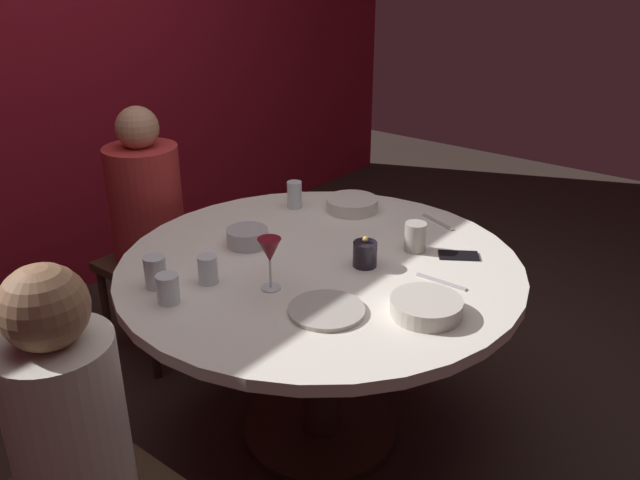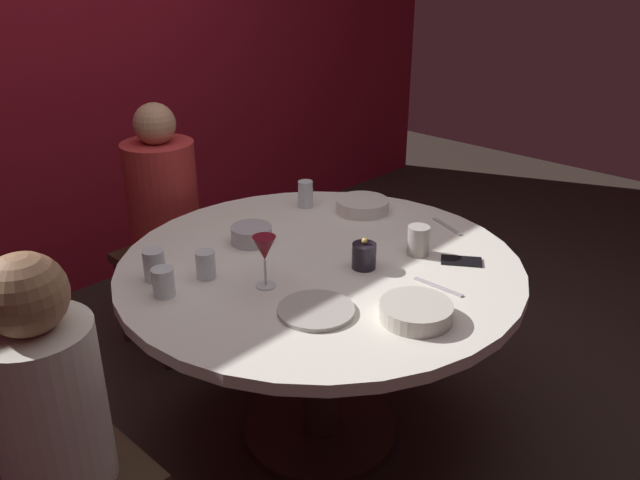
{
  "view_description": "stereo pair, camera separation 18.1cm",
  "coord_description": "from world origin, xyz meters",
  "px_view_note": "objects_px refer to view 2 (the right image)",
  "views": [
    {
      "loc": [
        -1.59,
        -1.24,
        1.75
      ],
      "look_at": [
        0.0,
        0.0,
        0.84
      ],
      "focal_mm": 36.06,
      "sensor_mm": 36.0,
      "label": 1
    },
    {
      "loc": [
        -1.47,
        -1.38,
        1.75
      ],
      "look_at": [
        0.0,
        0.0,
        0.84
      ],
      "focal_mm": 36.06,
      "sensor_mm": 36.0,
      "label": 2
    }
  ],
  "objects_px": {
    "dinner_plate": "(316,310)",
    "bowl_small_white": "(416,312)",
    "cup_far_edge": "(206,265)",
    "cup_by_left_diner": "(154,265)",
    "dining_table": "(320,297)",
    "bowl_serving_large": "(251,234)",
    "bowl_salad_center": "(362,205)",
    "wine_glass": "(264,250)",
    "seated_diner_left": "(49,408)",
    "cup_by_right_diner": "(163,282)",
    "cup_center_front": "(305,194)",
    "cup_near_candle": "(418,240)",
    "seated_diner_back": "(163,203)",
    "cell_phone": "(461,261)",
    "candle_holder": "(364,256)"
  },
  "relations": [
    {
      "from": "bowl_salad_center",
      "to": "cup_by_right_diner",
      "type": "xyz_separation_m",
      "value": [
        -0.97,
        -0.0,
        0.02
      ]
    },
    {
      "from": "cell_phone",
      "to": "dinner_plate",
      "type": "bearing_deg",
      "value": -45.93
    },
    {
      "from": "wine_glass",
      "to": "bowl_small_white",
      "type": "xyz_separation_m",
      "value": [
        0.17,
        -0.47,
        -0.1
      ]
    },
    {
      "from": "dinner_plate",
      "to": "bowl_small_white",
      "type": "height_order",
      "value": "bowl_small_white"
    },
    {
      "from": "seated_diner_left",
      "to": "cup_near_candle",
      "type": "relative_size",
      "value": 10.69
    },
    {
      "from": "bowl_small_white",
      "to": "cup_far_edge",
      "type": "height_order",
      "value": "cup_far_edge"
    },
    {
      "from": "seated_diner_back",
      "to": "cup_by_left_diner",
      "type": "bearing_deg",
      "value": -35.5
    },
    {
      "from": "seated_diner_left",
      "to": "wine_glass",
      "type": "distance_m",
      "value": 0.76
    },
    {
      "from": "dining_table",
      "to": "wine_glass",
      "type": "distance_m",
      "value": 0.37
    },
    {
      "from": "dining_table",
      "to": "cell_phone",
      "type": "bearing_deg",
      "value": -47.79
    },
    {
      "from": "wine_glass",
      "to": "bowl_salad_center",
      "type": "xyz_separation_m",
      "value": [
        0.71,
        0.19,
        -0.1
      ]
    },
    {
      "from": "cup_near_candle",
      "to": "cup_by_left_diner",
      "type": "bearing_deg",
      "value": 145.75
    },
    {
      "from": "wine_glass",
      "to": "cup_center_front",
      "type": "xyz_separation_m",
      "value": [
        0.59,
        0.4,
        -0.07
      ]
    },
    {
      "from": "dinner_plate",
      "to": "bowl_small_white",
      "type": "bearing_deg",
      "value": -54.47
    },
    {
      "from": "seated_diner_left",
      "to": "cup_by_right_diner",
      "type": "height_order",
      "value": "seated_diner_left"
    },
    {
      "from": "seated_diner_back",
      "to": "dinner_plate",
      "type": "distance_m",
      "value": 1.22
    },
    {
      "from": "candle_holder",
      "to": "cup_near_candle",
      "type": "bearing_deg",
      "value": -18.33
    },
    {
      "from": "cup_near_candle",
      "to": "bowl_salad_center",
      "type": "bearing_deg",
      "value": 66.33
    },
    {
      "from": "bowl_serving_large",
      "to": "cup_center_front",
      "type": "height_order",
      "value": "cup_center_front"
    },
    {
      "from": "cell_phone",
      "to": "cup_far_edge",
      "type": "relative_size",
      "value": 1.5
    },
    {
      "from": "cup_near_candle",
      "to": "bowl_small_white",
      "type": "bearing_deg",
      "value": -145.37
    },
    {
      "from": "dinner_plate",
      "to": "bowl_serving_large",
      "type": "distance_m",
      "value": 0.56
    },
    {
      "from": "cup_near_candle",
      "to": "cup_center_front",
      "type": "xyz_separation_m",
      "value": [
        0.05,
        0.61,
        0.0
      ]
    },
    {
      "from": "cup_by_left_diner",
      "to": "cup_by_right_diner",
      "type": "distance_m",
      "value": 0.11
    },
    {
      "from": "cup_by_right_diner",
      "to": "dinner_plate",
      "type": "bearing_deg",
      "value": -59.19
    },
    {
      "from": "dinner_plate",
      "to": "bowl_small_white",
      "type": "distance_m",
      "value": 0.3
    },
    {
      "from": "cup_near_candle",
      "to": "cup_by_right_diner",
      "type": "distance_m",
      "value": 0.89
    },
    {
      "from": "seated_diner_left",
      "to": "cup_by_right_diner",
      "type": "xyz_separation_m",
      "value": [
        0.48,
        0.19,
        0.1
      ]
    },
    {
      "from": "seated_diner_back",
      "to": "bowl_salad_center",
      "type": "distance_m",
      "value": 0.9
    },
    {
      "from": "candle_holder",
      "to": "cup_far_edge",
      "type": "xyz_separation_m",
      "value": [
        -0.41,
        0.33,
        0.0
      ]
    },
    {
      "from": "dining_table",
      "to": "cup_far_edge",
      "type": "distance_m",
      "value": 0.44
    },
    {
      "from": "bowl_small_white",
      "to": "cup_near_candle",
      "type": "bearing_deg",
      "value": 34.63
    },
    {
      "from": "seated_diner_back",
      "to": "wine_glass",
      "type": "relative_size",
      "value": 6.62
    },
    {
      "from": "bowl_small_white",
      "to": "cup_near_candle",
      "type": "height_order",
      "value": "cup_near_candle"
    },
    {
      "from": "cup_by_left_diner",
      "to": "bowl_serving_large",
      "type": "bearing_deg",
      "value": -1.02
    },
    {
      "from": "wine_glass",
      "to": "cup_near_candle",
      "type": "height_order",
      "value": "wine_glass"
    },
    {
      "from": "bowl_serving_large",
      "to": "bowl_salad_center",
      "type": "distance_m",
      "value": 0.53
    },
    {
      "from": "dining_table",
      "to": "cup_far_edge",
      "type": "bearing_deg",
      "value": 151.26
    },
    {
      "from": "seated_diner_back",
      "to": "bowl_serving_large",
      "type": "distance_m",
      "value": 0.68
    },
    {
      "from": "seated_diner_left",
      "to": "cell_phone",
      "type": "height_order",
      "value": "seated_diner_left"
    },
    {
      "from": "seated_diner_back",
      "to": "bowl_salad_center",
      "type": "height_order",
      "value": "seated_diner_back"
    },
    {
      "from": "seated_diner_back",
      "to": "wine_glass",
      "type": "xyz_separation_m",
      "value": [
        -0.26,
        -0.96,
        0.17
      ]
    },
    {
      "from": "bowl_small_white",
      "to": "cup_center_front",
      "type": "height_order",
      "value": "cup_center_front"
    },
    {
      "from": "bowl_salad_center",
      "to": "cup_center_front",
      "type": "xyz_separation_m",
      "value": [
        -0.12,
        0.21,
        0.03
      ]
    },
    {
      "from": "bowl_serving_large",
      "to": "bowl_salad_center",
      "type": "bearing_deg",
      "value": -10.89
    },
    {
      "from": "dining_table",
      "to": "cup_by_right_diner",
      "type": "distance_m",
      "value": 0.58
    },
    {
      "from": "cup_near_candle",
      "to": "cup_by_right_diner",
      "type": "height_order",
      "value": "cup_near_candle"
    },
    {
      "from": "bowl_serving_large",
      "to": "cup_center_front",
      "type": "relative_size",
      "value": 1.34
    },
    {
      "from": "cup_by_left_diner",
      "to": "dining_table",
      "type": "bearing_deg",
      "value": -32.2
    },
    {
      "from": "dining_table",
      "to": "bowl_serving_large",
      "type": "xyz_separation_m",
      "value": [
        -0.06,
        0.29,
        0.18
      ]
    }
  ]
}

